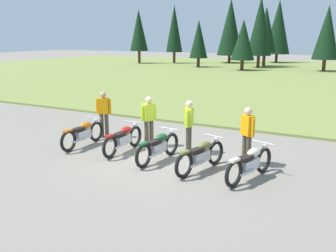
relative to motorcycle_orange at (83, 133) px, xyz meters
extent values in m
plane|color=gray|center=(2.90, -0.06, -0.44)|extent=(140.00, 140.00, 0.00)
cube|color=olive|center=(2.90, 26.47, -0.39)|extent=(80.00, 44.00, 0.10)
cylinder|color=#47331E|center=(-3.14, 43.39, 0.19)|extent=(0.36, 0.36, 1.26)
cone|color=black|center=(-3.14, 43.39, 4.35)|extent=(3.31, 3.31, 7.06)
cylinder|color=#47331E|center=(-8.59, 39.73, 0.12)|extent=(0.36, 0.36, 1.12)
cone|color=black|center=(-8.59, 39.73, 4.32)|extent=(3.36, 3.36, 7.26)
cylinder|color=#47331E|center=(-9.41, 31.15, 0.13)|extent=(0.36, 0.36, 1.14)
cone|color=black|center=(-9.41, 31.15, 2.85)|extent=(2.09, 2.09, 4.29)
cylinder|color=#47331E|center=(-3.66, 29.44, 0.15)|extent=(0.36, 0.36, 1.17)
cone|color=black|center=(-3.66, 29.44, 2.79)|extent=(2.47, 2.47, 4.13)
cylinder|color=#47331E|center=(-14.87, 35.68, 0.35)|extent=(0.36, 0.36, 1.57)
cone|color=black|center=(-14.87, 35.68, 4.14)|extent=(2.16, 2.16, 6.03)
cylinder|color=#47331E|center=(4.07, 32.25, 0.21)|extent=(0.36, 0.36, 1.30)
cone|color=black|center=(4.07, 32.25, 3.53)|extent=(2.60, 2.60, 5.34)
cylinder|color=#47331E|center=(-18.87, 33.35, 0.42)|extent=(0.36, 0.36, 1.72)
cone|color=black|center=(-18.87, 33.35, 3.93)|extent=(2.37, 2.37, 5.29)
cylinder|color=#47331E|center=(-3.13, 33.90, 0.29)|extent=(0.36, 0.36, 1.45)
cone|color=black|center=(-3.13, 33.90, 4.27)|extent=(2.76, 2.76, 6.51)
cylinder|color=#47331E|center=(-3.04, 36.15, 0.44)|extent=(0.36, 0.36, 1.76)
cone|color=black|center=(-3.04, 36.15, 3.93)|extent=(2.67, 2.67, 5.21)
torus|color=black|center=(-0.01, 0.69, -0.09)|extent=(0.11, 0.70, 0.70)
torus|color=black|center=(0.00, -0.71, -0.09)|extent=(0.11, 0.70, 0.70)
cube|color=silver|center=(0.00, -0.01, -0.04)|extent=(0.21, 0.64, 0.28)
ellipsoid|color=orange|center=(0.00, 0.17, 0.24)|extent=(0.26, 0.48, 0.22)
cube|color=black|center=(0.00, -0.23, 0.18)|extent=(0.22, 0.48, 0.10)
cube|color=orange|center=(0.00, -0.71, 0.25)|extent=(0.14, 0.32, 0.06)
cylinder|color=silver|center=(-0.01, 0.59, 0.42)|extent=(0.62, 0.04, 0.03)
sphere|color=silver|center=(-0.01, 0.71, 0.29)|extent=(0.14, 0.14, 0.14)
cylinder|color=silver|center=(0.14, -0.31, -0.14)|extent=(0.07, 0.55, 0.07)
torus|color=black|center=(1.54, 0.77, -0.09)|extent=(0.11, 0.70, 0.70)
torus|color=black|center=(1.55, -0.63, -0.09)|extent=(0.11, 0.70, 0.70)
cube|color=silver|center=(1.55, 0.07, -0.04)|extent=(0.21, 0.64, 0.28)
ellipsoid|color=#AD1919|center=(1.55, 0.25, 0.24)|extent=(0.26, 0.48, 0.22)
cube|color=black|center=(1.55, -0.15, 0.18)|extent=(0.22, 0.48, 0.10)
cube|color=#AD1919|center=(1.55, -0.63, 0.25)|extent=(0.14, 0.32, 0.06)
cylinder|color=silver|center=(1.54, 0.67, 0.42)|extent=(0.62, 0.04, 0.03)
sphere|color=silver|center=(1.54, 0.79, 0.29)|extent=(0.14, 0.14, 0.14)
cylinder|color=silver|center=(1.69, -0.23, -0.14)|extent=(0.07, 0.55, 0.07)
torus|color=black|center=(3.02, 0.52, -0.09)|extent=(0.17, 0.71, 0.70)
torus|color=black|center=(2.88, -0.87, -0.09)|extent=(0.17, 0.71, 0.70)
cube|color=silver|center=(2.95, -0.18, -0.04)|extent=(0.26, 0.66, 0.28)
ellipsoid|color=#144C23|center=(2.97, 0.00, 0.24)|extent=(0.31, 0.50, 0.22)
cube|color=black|center=(2.93, -0.40, 0.18)|extent=(0.27, 0.50, 0.10)
cube|color=#144C23|center=(2.88, -0.87, 0.25)|extent=(0.17, 0.33, 0.06)
cylinder|color=silver|center=(3.01, 0.42, 0.42)|extent=(0.62, 0.10, 0.03)
sphere|color=silver|center=(3.02, 0.54, 0.29)|extent=(0.14, 0.14, 0.14)
cylinder|color=silver|center=(3.06, -0.49, -0.14)|extent=(0.13, 0.55, 0.07)
torus|color=black|center=(4.54, 0.32, -0.09)|extent=(0.27, 0.70, 0.70)
torus|color=black|center=(4.20, -1.04, -0.09)|extent=(0.27, 0.70, 0.70)
cube|color=silver|center=(4.37, -0.36, -0.04)|extent=(0.35, 0.67, 0.28)
ellipsoid|color=brown|center=(4.41, -0.18, 0.24)|extent=(0.37, 0.53, 0.22)
cube|color=black|center=(4.32, -0.57, 0.18)|extent=(0.33, 0.52, 0.10)
cube|color=brown|center=(4.20, -1.04, 0.25)|extent=(0.21, 0.34, 0.06)
cylinder|color=silver|center=(4.51, 0.22, 0.42)|extent=(0.61, 0.18, 0.03)
sphere|color=silver|center=(4.54, 0.34, 0.29)|extent=(0.14, 0.14, 0.14)
cylinder|color=silver|center=(4.43, -0.68, -0.14)|extent=(0.20, 0.55, 0.07)
torus|color=black|center=(5.90, 0.32, -0.09)|extent=(0.28, 0.70, 0.70)
torus|color=black|center=(5.53, -1.03, -0.09)|extent=(0.28, 0.70, 0.70)
cube|color=silver|center=(5.71, -0.36, -0.04)|extent=(0.37, 0.67, 0.28)
ellipsoid|color=beige|center=(5.76, -0.18, 0.24)|extent=(0.38, 0.53, 0.22)
cube|color=black|center=(5.66, -0.57, 0.18)|extent=(0.34, 0.52, 0.10)
cube|color=beige|center=(5.53, -1.03, 0.25)|extent=(0.22, 0.35, 0.06)
cylinder|color=silver|center=(5.88, 0.22, 0.42)|extent=(0.61, 0.20, 0.03)
sphere|color=silver|center=(5.91, 0.34, 0.29)|extent=(0.14, 0.14, 0.14)
cylinder|color=silver|center=(5.77, -0.68, -0.14)|extent=(0.22, 0.55, 0.07)
cylinder|color=#4C4233|center=(5.25, 0.73, 0.00)|extent=(0.14, 0.14, 0.88)
cylinder|color=#4C4233|center=(5.40, 0.63, 0.00)|extent=(0.14, 0.14, 0.88)
cube|color=orange|center=(5.32, 0.68, 0.72)|extent=(0.42, 0.39, 0.56)
sphere|color=beige|center=(5.32, 0.68, 1.12)|extent=(0.22, 0.22, 0.22)
cylinder|color=orange|center=(5.14, 0.82, 0.70)|extent=(0.09, 0.09, 0.52)
cylinder|color=orange|center=(5.51, 0.54, 0.70)|extent=(0.09, 0.09, 0.52)
cylinder|color=#4C4233|center=(3.40, 1.02, 0.00)|extent=(0.14, 0.14, 0.88)
cylinder|color=#4C4233|center=(3.44, 0.84, 0.00)|extent=(0.14, 0.14, 0.88)
cube|color=#C6E52D|center=(3.42, 0.93, 0.72)|extent=(0.29, 0.40, 0.56)
sphere|color=beige|center=(3.42, 0.93, 1.12)|extent=(0.22, 0.22, 0.22)
cylinder|color=#C6E52D|center=(3.37, 1.15, 0.70)|extent=(0.09, 0.09, 0.52)
cylinder|color=#C6E52D|center=(3.47, 0.70, 0.70)|extent=(0.09, 0.09, 0.52)
cylinder|color=#4C4233|center=(1.89, 0.93, 0.00)|extent=(0.14, 0.14, 0.88)
cylinder|color=#4C4233|center=(1.99, 1.08, 0.00)|extent=(0.14, 0.14, 0.88)
cube|color=#C6E52D|center=(1.94, 1.01, 0.72)|extent=(0.38, 0.42, 0.56)
sphere|color=beige|center=(1.94, 1.01, 1.12)|extent=(0.22, 0.22, 0.22)
cylinder|color=#C6E52D|center=(1.82, 0.81, 0.70)|extent=(0.09, 0.09, 0.52)
cylinder|color=#C6E52D|center=(2.06, 1.20, 0.70)|extent=(0.09, 0.09, 0.52)
cylinder|color=#4C4233|center=(-0.14, 1.18, 0.00)|extent=(0.14, 0.14, 0.88)
cylinder|color=#4C4233|center=(0.02, 1.26, 0.00)|extent=(0.14, 0.14, 0.88)
cube|color=orange|center=(-0.06, 1.22, 0.72)|extent=(0.42, 0.35, 0.56)
sphere|color=tan|center=(-0.06, 1.22, 1.12)|extent=(0.22, 0.22, 0.22)
cylinder|color=orange|center=(-0.27, 1.12, 0.70)|extent=(0.09, 0.09, 0.52)
cylinder|color=orange|center=(0.15, 1.31, 0.70)|extent=(0.09, 0.09, 0.52)
camera|label=1|loc=(8.10, -9.25, 3.12)|focal=40.00mm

